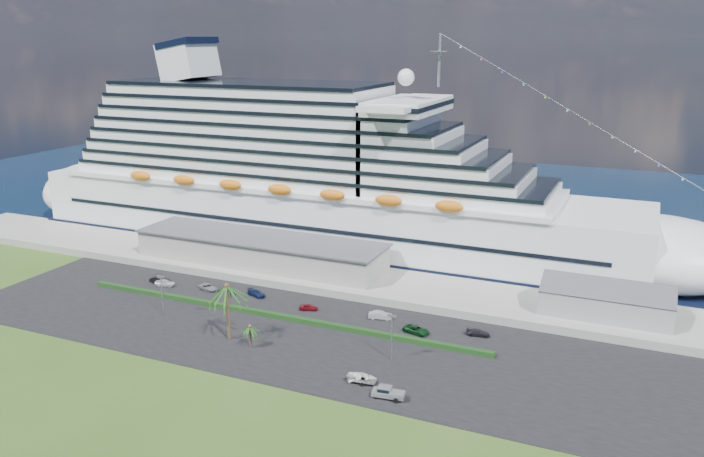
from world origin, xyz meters
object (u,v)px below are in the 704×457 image
at_px(pickup_truck, 388,392).
at_px(cruise_ship, 318,183).
at_px(boat_trailer, 362,377).
at_px(parked_car_3, 256,293).

bearing_deg(pickup_truck, cruise_ship, 123.73).
bearing_deg(boat_trailer, parked_car_3, 143.65).
bearing_deg(parked_car_3, cruise_ship, 27.31).
height_order(parked_car_3, pickup_truck, pickup_truck).
xyz_separation_m(parked_car_3, pickup_truck, (40.72, -28.63, 0.32)).
relative_size(cruise_ship, parked_car_3, 41.86).
bearing_deg(pickup_truck, boat_trailer, 153.90).
height_order(cruise_ship, pickup_truck, cruise_ship).
xyz_separation_m(parked_car_3, boat_trailer, (35.32, -25.99, 0.42)).
bearing_deg(pickup_truck, parked_car_3, 144.88).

